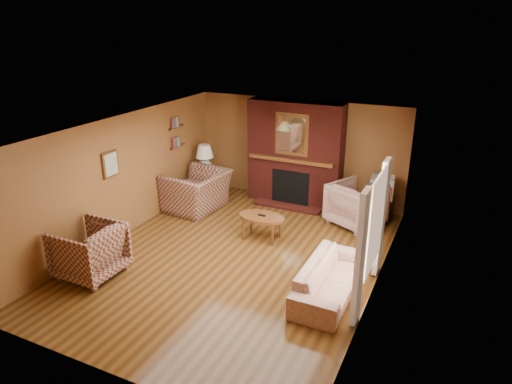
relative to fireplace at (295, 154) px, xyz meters
The scene contains 20 objects.
floor 3.21m from the fireplace, 90.00° to the right, with size 6.50×6.50×0.00m, color #4B2B10.
ceiling 3.22m from the fireplace, 90.00° to the right, with size 6.50×6.50×0.00m, color white.
wall_back 0.27m from the fireplace, 90.00° to the left, with size 6.50×6.50×0.00m, color #9B5F2F.
wall_front 6.23m from the fireplace, 90.00° to the right, with size 6.50×6.50×0.00m, color #9B5F2F.
wall_left 3.89m from the fireplace, 129.95° to the right, with size 6.50×6.50×0.00m, color #9B5F2F.
wall_right 3.89m from the fireplace, 50.05° to the right, with size 6.50×6.50×0.00m, color #9B5F2F.
fireplace is the anchor object (origin of this frame).
window_right 4.02m from the fireplace, 52.40° to the right, with size 0.10×1.85×2.00m.
bookshelf 2.72m from the fireplace, 156.05° to the right, with size 0.09×0.55×0.71m.
botanical_print 4.12m from the fireplace, 126.90° to the right, with size 0.05×0.40×0.50m.
pendant_light 1.07m from the fireplace, 90.00° to the right, with size 0.36×0.36×0.48m.
plaid_loveseat 2.39m from the fireplace, 144.41° to the right, with size 1.35×1.18×0.88m, color maroon.
plaid_armchair 5.00m from the fireplace, 113.21° to the right, with size 0.98×1.00×0.91m, color maroon.
floral_sofa 3.98m from the fireplace, 60.66° to the right, with size 1.92×0.75×0.56m, color beige.
floral_armchair 1.89m from the fireplace, 20.71° to the right, with size 0.97×1.00×0.91m, color beige.
coffee_table 2.20m from the fireplace, 87.09° to the right, with size 0.94×0.58×0.51m.
side_table 2.34m from the fireplace, 165.71° to the right, with size 0.44×0.44×0.59m, color brown.
table_lamp 2.18m from the fireplace, 165.71° to the right, with size 0.43×0.43×0.71m.
tv_stand 2.25m from the fireplace, ahead, with size 0.50×0.45×0.54m, color black.
crt_tv 2.10m from the fireplace, ahead, with size 0.54×0.54×0.45m.
Camera 1 is at (3.49, -6.52, 4.13)m, focal length 32.00 mm.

